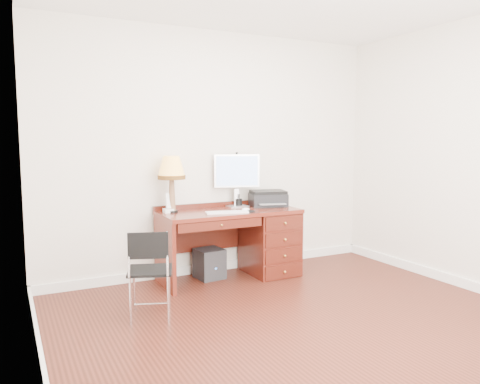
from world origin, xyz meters
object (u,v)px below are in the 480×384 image
monitor (236,174)px  leg_lamp (172,171)px  desk (255,238)px  chair (152,265)px  phone (168,207)px  printer (268,198)px  equipment_box (209,263)px

monitor → leg_lamp: 0.79m
desk → monitor: bearing=123.1°
desk → chair: chair is taller
desk → phone: phone is taller
printer → leg_lamp: bearing=-166.8°
desk → phone: bearing=172.3°
desk → leg_lamp: leg_lamp is taller
chair → phone: bearing=83.4°
monitor → phone: size_ratio=2.95×
leg_lamp → printer: bearing=-1.6°
monitor → chair: bearing=-126.5°
equipment_box → leg_lamp: bearing=169.1°
monitor → equipment_box: 1.04m
chair → monitor: bearing=57.1°
leg_lamp → phone: size_ratio=2.92×
desk → equipment_box: (-0.52, 0.10, -0.25)m
monitor → desk: bearing=-40.8°
leg_lamp → chair: 1.25m
monitor → chair: monitor is taller
leg_lamp → chair: leg_lamp is taller
phone → monitor: bearing=4.4°
equipment_box → desk: bearing=-16.7°
monitor → chair: (-1.27, -0.97, -0.66)m
leg_lamp → equipment_box: bearing=-4.7°
desk → phone: 1.05m
phone → chair: size_ratio=0.26×
chair → printer: bearing=47.7°
monitor → printer: bearing=-1.1°
desk → leg_lamp: bearing=172.0°
monitor → chair: 1.73m
phone → equipment_box: bearing=-5.2°
printer → phone: phone is taller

